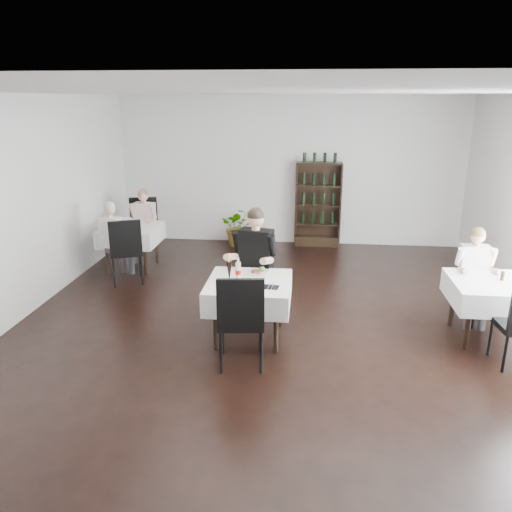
{
  "coord_description": "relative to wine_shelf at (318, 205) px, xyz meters",
  "views": [
    {
      "loc": [
        0.4,
        -5.75,
        2.94
      ],
      "look_at": [
        -0.23,
        0.2,
        1.03
      ],
      "focal_mm": 35.0,
      "sensor_mm": 36.0,
      "label": 1
    }
  ],
  "objects": [
    {
      "name": "room_shell",
      "position": [
        -0.6,
        -4.31,
        0.65
      ],
      "size": [
        9.0,
        9.0,
        9.0
      ],
      "color": "black",
      "rests_on": "ground"
    },
    {
      "name": "wine_shelf",
      "position": [
        0.0,
        0.0,
        0.0
      ],
      "size": [
        0.9,
        0.28,
        1.75
      ],
      "color": "black",
      "rests_on": "ground"
    },
    {
      "name": "main_table",
      "position": [
        -0.9,
        -4.31,
        -0.23
      ],
      "size": [
        1.03,
        1.03,
        0.77
      ],
      "color": "black",
      "rests_on": "ground"
    },
    {
      "name": "left_table",
      "position": [
        -3.3,
        -1.81,
        -0.23
      ],
      "size": [
        0.98,
        0.98,
        0.77
      ],
      "color": "black",
      "rests_on": "ground"
    },
    {
      "name": "right_table",
      "position": [
        2.1,
        -4.01,
        -0.23
      ],
      "size": [
        0.98,
        0.98,
        0.77
      ],
      "color": "black",
      "rests_on": "ground"
    },
    {
      "name": "potted_tree",
      "position": [
        -1.6,
        -0.19,
        -0.44
      ],
      "size": [
        0.87,
        0.8,
        0.82
      ],
      "primitive_type": "imported",
      "rotation": [
        0.0,
        0.0,
        0.26
      ],
      "color": "#2B5A1F",
      "rests_on": "ground"
    },
    {
      "name": "main_chair_far",
      "position": [
        -0.89,
        -3.64,
        -0.31
      ],
      "size": [
        0.52,
        0.53,
        0.93
      ],
      "color": "black",
      "rests_on": "ground"
    },
    {
      "name": "main_chair_near",
      "position": [
        -0.9,
        -5.06,
        -0.21
      ],
      "size": [
        0.57,
        0.57,
        1.12
      ],
      "color": "black",
      "rests_on": "ground"
    },
    {
      "name": "left_chair_far",
      "position": [
        -3.29,
        -1.12,
        -0.2
      ],
      "size": [
        0.65,
        0.65,
        1.14
      ],
      "color": "black",
      "rests_on": "ground"
    },
    {
      "name": "left_chair_near",
      "position": [
        -3.12,
        -2.59,
        -0.22
      ],
      "size": [
        0.66,
        0.66,
        1.1
      ],
      "color": "black",
      "rests_on": "ground"
    },
    {
      "name": "right_chair_far",
      "position": [
        2.1,
        -3.41,
        -0.28
      ],
      "size": [
        0.59,
        0.59,
        0.99
      ],
      "color": "black",
      "rests_on": "ground"
    },
    {
      "name": "diner_main",
      "position": [
        -0.9,
        -3.77,
        0.06
      ],
      "size": [
        0.65,
        0.69,
        1.57
      ],
      "color": "#3E3D45",
      "rests_on": "ground"
    },
    {
      "name": "diner_left_far",
      "position": [
        -3.25,
        -1.3,
        -0.07
      ],
      "size": [
        0.54,
        0.56,
        1.34
      ],
      "color": "#3E3D45",
      "rests_on": "ground"
    },
    {
      "name": "diner_left_near",
      "position": [
        -3.39,
        -2.33,
        -0.07
      ],
      "size": [
        0.56,
        0.6,
        1.34
      ],
      "color": "#3E3D45",
      "rests_on": "ground"
    },
    {
      "name": "diner_right_far",
      "position": [
        2.04,
        -3.52,
        -0.08
      ],
      "size": [
        0.5,
        0.49,
        1.32
      ],
      "color": "#3E3D45",
      "rests_on": "ground"
    },
    {
      "name": "plate_far",
      "position": [
        -0.82,
        -4.02,
        -0.06
      ],
      "size": [
        0.29,
        0.29,
        0.08
      ],
      "color": "white",
      "rests_on": "main_table"
    },
    {
      "name": "plate_near",
      "position": [
        -0.95,
        -4.47,
        -0.06
      ],
      "size": [
        0.29,
        0.29,
        0.08
      ],
      "color": "white",
      "rests_on": "main_table"
    },
    {
      "name": "pilsner_dark",
      "position": [
        -1.14,
        -4.35,
        0.06
      ],
      "size": [
        0.08,
        0.08,
        0.32
      ],
      "color": "black",
      "rests_on": "main_table"
    },
    {
      "name": "pilsner_lager",
      "position": [
        -1.16,
        -4.23,
        0.06
      ],
      "size": [
        0.08,
        0.08,
        0.32
      ],
      "color": "gold",
      "rests_on": "main_table"
    },
    {
      "name": "coke_bottle",
      "position": [
        -1.04,
        -4.27,
        0.04
      ],
      "size": [
        0.07,
        0.07,
        0.28
      ],
      "color": "silver",
      "rests_on": "main_table"
    },
    {
      "name": "napkin_cutlery",
      "position": [
        -0.62,
        -4.5,
        -0.07
      ],
      "size": [
        0.21,
        0.21,
        0.02
      ],
      "color": "black",
      "rests_on": "main_table"
    },
    {
      "name": "pepper_mill",
      "position": [
        2.23,
        -3.96,
        -0.02
      ],
      "size": [
        0.06,
        0.06,
        0.11
      ],
      "primitive_type": "cylinder",
      "rotation": [
        0.0,
        0.0,
        -0.25
      ],
      "color": "black",
      "rests_on": "right_table"
    }
  ]
}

